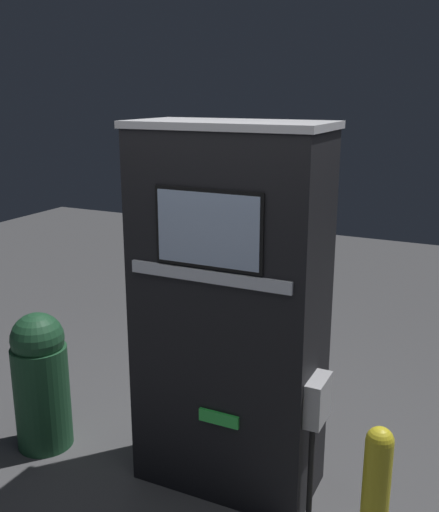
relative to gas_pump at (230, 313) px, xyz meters
The scene contains 4 objects.
ground_plane 1.12m from the gas_pump, 90.61° to the right, with size 14.00×14.00×0.00m, color #4C4C4F.
gas_pump is the anchor object (origin of this frame).
safety_bollard 1.26m from the gas_pump, 25.94° to the right, with size 0.13×0.13×0.87m.
trash_bin 1.44m from the gas_pump, behind, with size 0.37×0.37×0.95m.
Camera 1 is at (1.36, -2.68, 2.33)m, focal length 42.00 mm.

